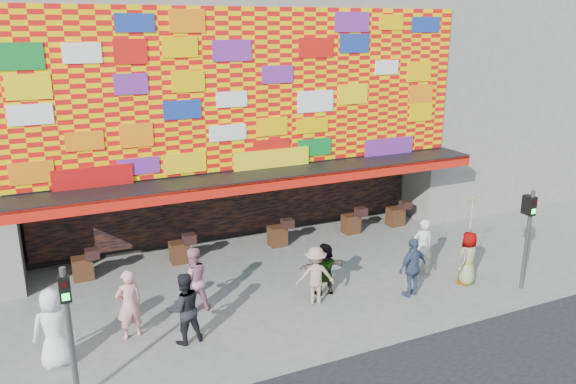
{
  "coord_description": "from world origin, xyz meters",
  "views": [
    {
      "loc": [
        -6.42,
        -12.31,
        7.46
      ],
      "look_at": [
        0.21,
        2.0,
        2.77
      ],
      "focal_mm": 35.0,
      "sensor_mm": 36.0,
      "label": 1
    }
  ],
  "objects_px": {
    "ped_d": "(315,275)",
    "ped_g": "(468,258)",
    "ped_h": "(423,247)",
    "ped_b": "(129,304)",
    "signal_left": "(69,321)",
    "parasol": "(473,213)",
    "ped_i": "(193,280)",
    "ped_f": "(325,269)",
    "ped_c": "(184,308)",
    "ped_a": "(54,328)",
    "ped_e": "(413,267)",
    "signal_right": "(529,229)"
  },
  "relations": [
    {
      "from": "ped_d",
      "to": "ped_i",
      "type": "relative_size",
      "value": 0.91
    },
    {
      "from": "ped_c",
      "to": "signal_right",
      "type": "bearing_deg",
      "value": 166.57
    },
    {
      "from": "ped_i",
      "to": "parasol",
      "type": "xyz_separation_m",
      "value": [
        7.9,
        -1.8,
        1.32
      ]
    },
    {
      "from": "signal_right",
      "to": "ped_f",
      "type": "xyz_separation_m",
      "value": [
        -5.46,
        2.15,
        -1.09
      ]
    },
    {
      "from": "ped_f",
      "to": "ped_h",
      "type": "bearing_deg",
      "value": -175.13
    },
    {
      "from": "ped_a",
      "to": "ped_b",
      "type": "distance_m",
      "value": 1.81
    },
    {
      "from": "ped_i",
      "to": "ped_a",
      "type": "bearing_deg",
      "value": 17.38
    },
    {
      "from": "ped_g",
      "to": "ped_b",
      "type": "bearing_deg",
      "value": -33.82
    },
    {
      "from": "ped_d",
      "to": "parasol",
      "type": "relative_size",
      "value": 0.83
    },
    {
      "from": "ped_e",
      "to": "parasol",
      "type": "relative_size",
      "value": 0.87
    },
    {
      "from": "ped_g",
      "to": "ped_a",
      "type": "bearing_deg",
      "value": -30.32
    },
    {
      "from": "ped_e",
      "to": "ped_g",
      "type": "distance_m",
      "value": 2.0
    },
    {
      "from": "signal_left",
      "to": "ped_h",
      "type": "height_order",
      "value": "signal_left"
    },
    {
      "from": "ped_a",
      "to": "ped_e",
      "type": "relative_size",
      "value": 1.08
    },
    {
      "from": "signal_left",
      "to": "ped_a",
      "type": "xyz_separation_m",
      "value": [
        -0.29,
        1.57,
        -0.92
      ]
    },
    {
      "from": "ped_h",
      "to": "ped_c",
      "type": "bearing_deg",
      "value": 17.36
    },
    {
      "from": "ped_e",
      "to": "ped_i",
      "type": "relative_size",
      "value": 0.96
    },
    {
      "from": "ped_a",
      "to": "ped_e",
      "type": "height_order",
      "value": "ped_a"
    },
    {
      "from": "signal_right",
      "to": "parasol",
      "type": "relative_size",
      "value": 1.49
    },
    {
      "from": "ped_a",
      "to": "ped_g",
      "type": "distance_m",
      "value": 11.45
    },
    {
      "from": "signal_left",
      "to": "ped_b",
      "type": "height_order",
      "value": "signal_left"
    },
    {
      "from": "signal_left",
      "to": "ped_i",
      "type": "xyz_separation_m",
      "value": [
        3.25,
        2.75,
        -0.95
      ]
    },
    {
      "from": "ped_a",
      "to": "parasol",
      "type": "bearing_deg",
      "value": 176.93
    },
    {
      "from": "ped_e",
      "to": "signal_right",
      "type": "bearing_deg",
      "value": 151.96
    },
    {
      "from": "ped_i",
      "to": "ped_d",
      "type": "bearing_deg",
      "value": 161.69
    },
    {
      "from": "ped_g",
      "to": "ped_i",
      "type": "xyz_separation_m",
      "value": [
        -7.9,
        1.8,
        0.1
      ]
    },
    {
      "from": "ped_h",
      "to": "parasol",
      "type": "height_order",
      "value": "parasol"
    },
    {
      "from": "ped_h",
      "to": "ped_i",
      "type": "distance_m",
      "value": 7.11
    },
    {
      "from": "ped_h",
      "to": "ped_b",
      "type": "bearing_deg",
      "value": 11.61
    },
    {
      "from": "ped_d",
      "to": "ped_g",
      "type": "distance_m",
      "value": 4.77
    },
    {
      "from": "signal_right",
      "to": "ped_d",
      "type": "xyz_separation_m",
      "value": [
        -5.96,
        1.76,
        -1.03
      ]
    },
    {
      "from": "signal_left",
      "to": "parasol",
      "type": "height_order",
      "value": "signal_left"
    },
    {
      "from": "ped_c",
      "to": "ped_a",
      "type": "bearing_deg",
      "value": -11.31
    },
    {
      "from": "ped_g",
      "to": "ped_h",
      "type": "distance_m",
      "value": 1.39
    },
    {
      "from": "ped_d",
      "to": "ped_i",
      "type": "xyz_separation_m",
      "value": [
        -3.19,
        0.99,
        0.08
      ]
    },
    {
      "from": "ped_a",
      "to": "ped_c",
      "type": "bearing_deg",
      "value": 174.63
    },
    {
      "from": "ped_b",
      "to": "ped_d",
      "type": "bearing_deg",
      "value": 166.38
    },
    {
      "from": "ped_b",
      "to": "ped_f",
      "type": "bearing_deg",
      "value": 170.75
    },
    {
      "from": "parasol",
      "to": "ped_f",
      "type": "bearing_deg",
      "value": 164.08
    },
    {
      "from": "ped_b",
      "to": "ped_a",
      "type": "bearing_deg",
      "value": 6.05
    },
    {
      "from": "signal_left",
      "to": "ped_d",
      "type": "distance_m",
      "value": 6.75
    },
    {
      "from": "ped_e",
      "to": "ped_c",
      "type": "bearing_deg",
      "value": -14.02
    },
    {
      "from": "ped_a",
      "to": "parasol",
      "type": "relative_size",
      "value": 0.94
    },
    {
      "from": "ped_a",
      "to": "parasol",
      "type": "height_order",
      "value": "parasol"
    },
    {
      "from": "ped_e",
      "to": "ped_i",
      "type": "height_order",
      "value": "ped_i"
    },
    {
      "from": "ped_h",
      "to": "ped_i",
      "type": "relative_size",
      "value": 0.99
    },
    {
      "from": "ped_g",
      "to": "parasol",
      "type": "height_order",
      "value": "parasol"
    },
    {
      "from": "ped_i",
      "to": "ped_f",
      "type": "bearing_deg",
      "value": 169.66
    },
    {
      "from": "ped_c",
      "to": "ped_g",
      "type": "height_order",
      "value": "ped_c"
    },
    {
      "from": "ped_e",
      "to": "parasol",
      "type": "xyz_separation_m",
      "value": [
        2.0,
        -0.03,
        1.35
      ]
    }
  ]
}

